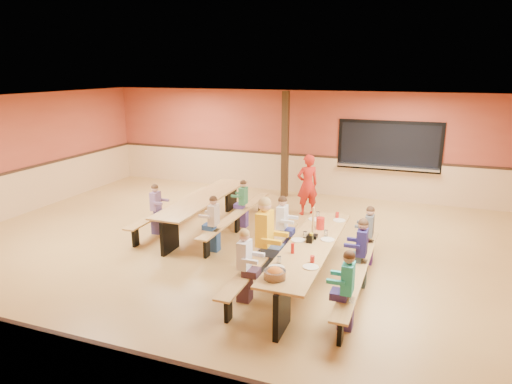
% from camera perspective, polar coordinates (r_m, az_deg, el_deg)
% --- Properties ---
extents(ground, '(12.00, 12.00, 0.00)m').
position_cam_1_polar(ground, '(9.37, -3.25, -7.40)').
color(ground, '#9F763C').
rests_on(ground, ground).
extents(room_envelope, '(12.04, 10.04, 3.02)m').
position_cam_1_polar(room_envelope, '(9.13, -3.31, -3.40)').
color(room_envelope, '#9C422D').
rests_on(room_envelope, ground).
extents(kitchen_pass_through, '(2.78, 0.28, 1.38)m').
position_cam_1_polar(kitchen_pass_through, '(13.07, 16.27, 5.29)').
color(kitchen_pass_through, black).
rests_on(kitchen_pass_through, ground).
extents(structural_post, '(0.18, 0.18, 3.00)m').
position_cam_1_polar(structural_post, '(13.03, 3.66, 5.89)').
color(structural_post, black).
rests_on(structural_post, ground).
extents(cafeteria_table_main, '(1.91, 3.70, 0.74)m').
position_cam_1_polar(cafeteria_table_main, '(7.84, 6.71, -7.96)').
color(cafeteria_table_main, '#B38647').
rests_on(cafeteria_table_main, ground).
extents(cafeteria_table_second, '(1.91, 3.70, 0.74)m').
position_cam_1_polar(cafeteria_table_second, '(10.61, -6.50, -1.74)').
color(cafeteria_table_second, '#B38647').
rests_on(cafeteria_table_second, ground).
extents(seated_child_white_left, '(0.36, 0.29, 1.19)m').
position_cam_1_polar(seated_child_white_left, '(7.26, -1.45, -9.23)').
color(seated_child_white_left, white).
rests_on(seated_child_white_left, ground).
extents(seated_adult_yellow, '(0.48, 0.40, 1.45)m').
position_cam_1_polar(seated_adult_yellow, '(8.02, 1.08, -5.80)').
color(seated_adult_yellow, yellow).
rests_on(seated_adult_yellow, ground).
extents(seated_child_grey_left, '(0.36, 0.30, 1.20)m').
position_cam_1_polar(seated_child_grey_left, '(8.99, 3.28, -4.32)').
color(seated_child_grey_left, white).
rests_on(seated_child_grey_left, ground).
extents(seated_child_teal_right, '(0.35, 0.29, 1.17)m').
position_cam_1_polar(seated_child_teal_right, '(6.66, 11.32, -12.02)').
color(seated_child_teal_right, teal).
rests_on(seated_child_teal_right, ground).
extents(seated_child_navy_right, '(0.36, 0.29, 1.19)m').
position_cam_1_polar(seated_child_navy_right, '(7.93, 13.04, -7.47)').
color(seated_child_navy_right, navy).
rests_on(seated_child_navy_right, ground).
extents(seated_child_char_right, '(0.32, 0.27, 1.12)m').
position_cam_1_polar(seated_child_char_right, '(8.86, 13.91, -5.32)').
color(seated_child_char_right, '#51575B').
rests_on(seated_child_char_right, ground).
extents(seated_child_purple_sec, '(0.33, 0.27, 1.12)m').
position_cam_1_polar(seated_child_purple_sec, '(10.40, -12.39, -2.15)').
color(seated_child_purple_sec, slate).
rests_on(seated_child_purple_sec, ground).
extents(seated_child_green_sec, '(0.32, 0.26, 1.10)m').
position_cam_1_polar(seated_child_green_sec, '(10.60, -1.59, -1.51)').
color(seated_child_green_sec, '#2F7147').
rests_on(seated_child_green_sec, ground).
extents(seated_child_tan_sec, '(0.34, 0.28, 1.14)m').
position_cam_1_polar(seated_child_tan_sec, '(9.22, -5.29, -4.02)').
color(seated_child_tan_sec, '#C5AF9C').
rests_on(seated_child_tan_sec, ground).
extents(standing_woman, '(0.67, 0.64, 1.55)m').
position_cam_1_polar(standing_woman, '(11.53, 6.45, 0.91)').
color(standing_woman, red).
rests_on(standing_woman, ground).
extents(punch_pitcher, '(0.16, 0.16, 0.22)m').
position_cam_1_polar(punch_pitcher, '(8.46, 8.04, -3.91)').
color(punch_pitcher, red).
rests_on(punch_pitcher, cafeteria_table_main).
extents(chip_bowl, '(0.32, 0.32, 0.15)m').
position_cam_1_polar(chip_bowl, '(6.50, 2.37, -10.15)').
color(chip_bowl, orange).
rests_on(chip_bowl, cafeteria_table_main).
extents(napkin_dispenser, '(0.10, 0.14, 0.13)m').
position_cam_1_polar(napkin_dispenser, '(7.83, 6.76, -5.80)').
color(napkin_dispenser, black).
rests_on(napkin_dispenser, cafeteria_table_main).
extents(condiment_mustard, '(0.06, 0.06, 0.17)m').
position_cam_1_polar(condiment_mustard, '(7.81, 6.91, -5.70)').
color(condiment_mustard, yellow).
rests_on(condiment_mustard, cafeteria_table_main).
extents(condiment_ketchup, '(0.06, 0.06, 0.17)m').
position_cam_1_polar(condiment_ketchup, '(7.34, 4.60, -7.03)').
color(condiment_ketchup, '#B2140F').
rests_on(condiment_ketchup, cafeteria_table_main).
extents(table_paddle, '(0.16, 0.16, 0.56)m').
position_cam_1_polar(table_paddle, '(8.00, 7.12, -4.79)').
color(table_paddle, black).
rests_on(table_paddle, cafeteria_table_main).
extents(place_settings, '(0.65, 3.30, 0.11)m').
position_cam_1_polar(place_settings, '(7.74, 6.77, -6.13)').
color(place_settings, beige).
rests_on(place_settings, cafeteria_table_main).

